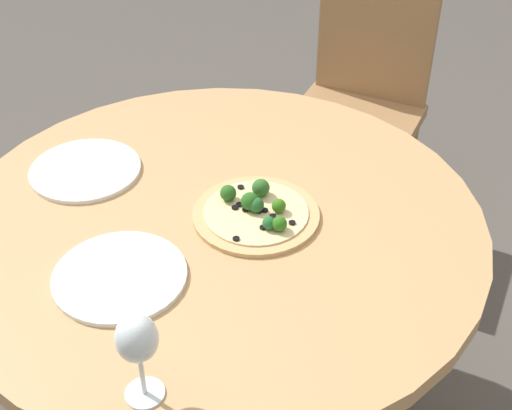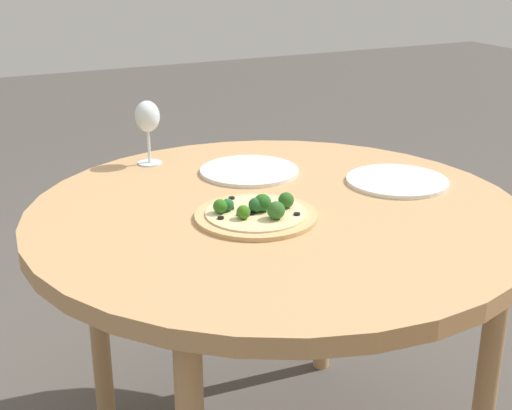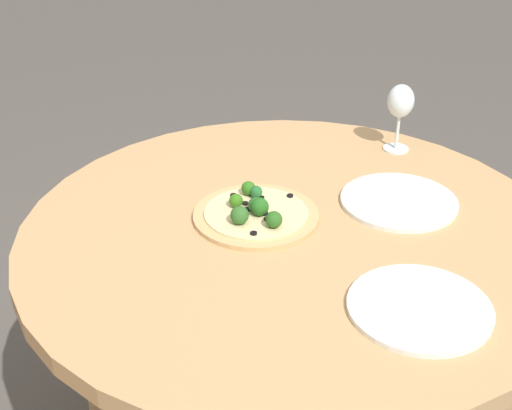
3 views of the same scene
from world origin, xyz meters
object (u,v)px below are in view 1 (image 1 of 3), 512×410
object	(u,v)px
wine_glass	(137,342)
plate_far	(120,276)
plate_near	(85,170)
chair	(358,107)
pizza	(256,211)

from	to	relation	value
wine_glass	plate_far	distance (m)	0.30
wine_glass	plate_near	world-z (taller)	wine_glass
chair	plate_far	xyz separation A→B (m)	(0.05, -1.21, 0.24)
pizza	wine_glass	bearing A→B (deg)	-79.98
chair	pizza	world-z (taller)	chair
chair	pizza	distance (m)	0.96
chair	plate_far	world-z (taller)	chair
pizza	plate_near	distance (m)	0.42
wine_glass	plate_far	world-z (taller)	wine_glass
plate_near	wine_glass	bearing A→B (deg)	-39.86
plate_near	plate_far	distance (m)	0.37
chair	wine_glass	xyz separation A→B (m)	(0.25, -1.39, 0.36)
wine_glass	pizza	bearing A→B (deg)	100.02
chair	plate_near	world-z (taller)	chair
wine_glass	plate_near	distance (m)	0.66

